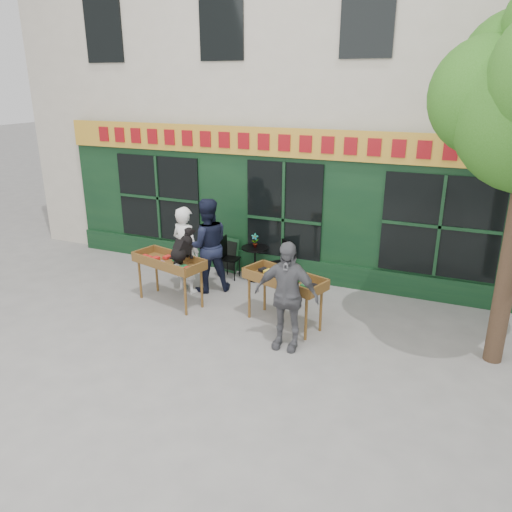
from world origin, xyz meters
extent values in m
plane|color=slate|center=(0.00, 0.00, 0.00)|extent=(80.00, 80.00, 0.00)
cube|color=beige|center=(0.00, 6.00, 5.00)|extent=(14.00, 7.00, 10.00)
cube|color=black|center=(0.00, 2.42, 1.60)|extent=(11.00, 0.16, 3.20)
cube|color=gold|center=(0.00, 2.30, 3.00)|extent=(11.00, 0.06, 0.60)
cube|color=maroon|center=(0.00, 2.26, 3.00)|extent=(9.60, 0.03, 0.34)
cube|color=black|center=(0.00, 2.32, 0.25)|extent=(11.00, 0.10, 0.50)
cube|color=black|center=(0.00, 2.32, 1.35)|extent=(1.70, 0.05, 2.50)
cube|color=black|center=(-3.20, 2.32, 1.55)|extent=(2.20, 0.05, 2.00)
cube|color=black|center=(3.20, 2.32, 1.55)|extent=(2.20, 0.05, 2.00)
cylinder|color=#382619|center=(4.30, 0.30, 1.80)|extent=(0.28, 0.28, 3.60)
sphere|color=#275D15|center=(3.70, 0.50, 4.00)|extent=(1.70, 1.70, 1.70)
cylinder|color=brown|center=(-2.28, 0.12, 0.40)|extent=(0.05, 0.05, 0.80)
cylinder|color=brown|center=(-1.02, -0.21, 0.40)|extent=(0.05, 0.05, 0.80)
cylinder|color=brown|center=(-2.17, 0.54, 0.40)|extent=(0.05, 0.05, 0.80)
cylinder|color=brown|center=(-0.91, 0.21, 0.40)|extent=(0.05, 0.05, 0.80)
cube|color=brown|center=(-1.59, 0.17, 0.82)|extent=(1.60, 0.95, 0.05)
cube|color=brown|center=(-1.67, -0.12, 0.90)|extent=(1.46, 0.42, 0.18)
cube|color=brown|center=(-1.52, 0.45, 0.90)|extent=(1.46, 0.42, 0.18)
cube|color=brown|center=(-1.59, 0.17, 0.88)|extent=(1.36, 0.72, 0.06)
imported|color=white|center=(-1.59, 0.82, 0.91)|extent=(0.76, 0.59, 1.83)
cylinder|color=brown|center=(0.12, 0.16, 0.40)|extent=(0.05, 0.05, 0.80)
cylinder|color=brown|center=(1.35, -0.25, 0.40)|extent=(0.05, 0.05, 0.80)
cylinder|color=brown|center=(0.26, 0.58, 0.40)|extent=(0.05, 0.05, 0.80)
cylinder|color=brown|center=(1.49, 0.17, 0.40)|extent=(0.05, 0.05, 0.80)
cube|color=brown|center=(0.81, 0.17, 0.82)|extent=(1.61, 1.03, 0.05)
cube|color=brown|center=(0.71, -0.11, 0.90)|extent=(1.43, 0.51, 0.18)
cube|color=brown|center=(0.90, 0.44, 0.90)|extent=(1.43, 0.51, 0.18)
cube|color=brown|center=(0.81, 0.17, 0.88)|extent=(1.36, 0.79, 0.06)
imported|color=#525256|center=(1.11, -0.58, 0.92)|extent=(1.09, 0.48, 1.84)
cylinder|color=black|center=(-0.52, 1.93, 0.02)|extent=(0.36, 0.36, 0.03)
cylinder|color=black|center=(-0.52, 1.93, 0.38)|extent=(0.04, 0.04, 0.72)
cylinder|color=black|center=(-0.52, 1.93, 0.75)|extent=(0.60, 0.60, 0.03)
cube|color=black|center=(-1.07, 1.83, 0.45)|extent=(0.38, 0.38, 0.03)
cube|color=black|center=(-1.24, 1.82, 0.70)|extent=(0.05, 0.36, 0.50)
cylinder|color=black|center=(-0.91, 1.69, 0.22)|extent=(0.02, 0.02, 0.44)
cylinder|color=black|center=(-0.93, 1.99, 0.22)|extent=(0.02, 0.02, 0.44)
cylinder|color=black|center=(-1.21, 1.68, 0.22)|extent=(0.02, 0.02, 0.44)
cylinder|color=black|center=(-1.23, 1.98, 0.22)|extent=(0.02, 0.02, 0.44)
cube|color=black|center=(0.03, 1.98, 0.45)|extent=(0.51, 0.51, 0.03)
cube|color=black|center=(0.14, 2.11, 0.70)|extent=(0.29, 0.26, 0.50)
cylinder|color=black|center=(-0.18, 1.97, 0.22)|extent=(0.02, 0.02, 0.44)
cylinder|color=black|center=(0.04, 1.77, 0.22)|extent=(0.02, 0.02, 0.44)
cylinder|color=black|center=(0.02, 2.20, 0.22)|extent=(0.02, 0.02, 0.44)
cylinder|color=black|center=(0.24, 1.99, 0.22)|extent=(0.02, 0.02, 0.44)
imported|color=gray|center=(-0.52, 1.93, 0.92)|extent=(0.19, 0.15, 0.31)
imported|color=black|center=(-1.22, 1.03, 0.99)|extent=(1.22, 1.18, 1.98)
cube|color=black|center=(-1.32, 2.20, 0.40)|extent=(0.58, 0.28, 0.79)
cube|color=black|center=(-1.32, 2.18, 0.40)|extent=(0.48, 0.24, 0.65)
camera|label=1|loc=(3.54, -7.59, 4.21)|focal=35.00mm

